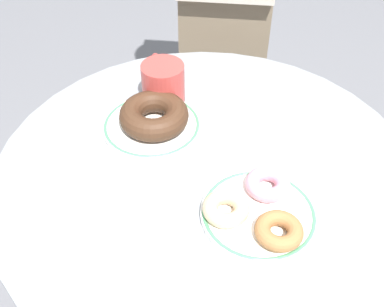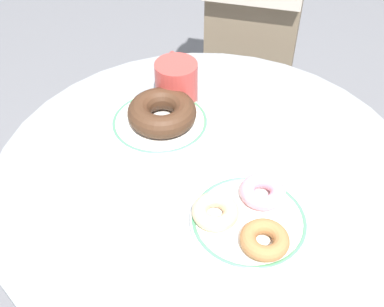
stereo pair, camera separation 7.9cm
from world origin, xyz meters
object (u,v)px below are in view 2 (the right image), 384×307
(donut_chocolate, at_px, (162,112))
(paper_napkin, at_px, (72,179))
(cafe_table, at_px, (204,242))
(donut_cinnamon, at_px, (265,240))
(plate_right, at_px, (248,221))
(plate_left, at_px, (160,122))
(coffee_mug, at_px, (176,82))
(donut_glazed, at_px, (215,212))
(donut_pink_frosted, at_px, (262,192))

(donut_chocolate, xyz_separation_m, paper_napkin, (0.06, -0.19, -0.03))
(cafe_table, height_order, donut_cinnamon, donut_cinnamon)
(donut_chocolate, bearing_deg, plate_right, 4.95)
(plate_left, xyz_separation_m, donut_chocolate, (0.01, 0.00, 0.03))
(plate_right, bearing_deg, plate_left, -174.45)
(plate_right, xyz_separation_m, coffee_mug, (-0.34, 0.04, 0.04))
(plate_left, height_order, plate_right, same)
(plate_right, xyz_separation_m, paper_napkin, (-0.21, -0.22, -0.00))
(cafe_table, distance_m, donut_glazed, 0.27)
(plate_right, relative_size, paper_napkin, 1.46)
(donut_cinnamon, bearing_deg, donut_chocolate, -176.78)
(donut_pink_frosted, bearing_deg, donut_chocolate, -164.87)
(plate_right, relative_size, coffee_mug, 1.50)
(donut_cinnamon, bearing_deg, plate_right, 173.97)
(plate_right, height_order, donut_cinnamon, donut_cinnamon)
(cafe_table, distance_m, donut_pink_frosted, 0.27)
(donut_cinnamon, height_order, paper_napkin, donut_cinnamon)
(cafe_table, distance_m, donut_chocolate, 0.29)
(cafe_table, height_order, donut_pink_frosted, donut_pink_frosted)
(paper_napkin, bearing_deg, donut_glazed, 43.38)
(plate_left, bearing_deg, paper_napkin, -70.87)
(plate_right, bearing_deg, donut_chocolate, -175.05)
(plate_left, bearing_deg, cafe_table, 11.33)
(plate_right, distance_m, donut_cinnamon, 0.05)
(plate_left, xyz_separation_m, plate_right, (0.28, 0.03, -0.00))
(donut_pink_frosted, xyz_separation_m, donut_glazed, (0.00, -0.09, 0.00))
(donut_cinnamon, distance_m, paper_napkin, 0.34)
(plate_left, relative_size, donut_cinnamon, 2.56)
(donut_cinnamon, height_order, coffee_mug, coffee_mug)
(donut_chocolate, bearing_deg, cafe_table, 10.36)
(plate_left, distance_m, coffee_mug, 0.09)
(donut_cinnamon, xyz_separation_m, coffee_mug, (-0.39, 0.04, 0.02))
(plate_right, distance_m, donut_glazed, 0.05)
(donut_pink_frosted, distance_m, paper_napkin, 0.32)
(paper_napkin, distance_m, coffee_mug, 0.29)
(plate_left, distance_m, donut_cinnamon, 0.33)
(cafe_table, bearing_deg, plate_right, -0.34)
(donut_cinnamon, distance_m, coffee_mug, 0.39)
(cafe_table, distance_m, donut_cinnamon, 0.31)
(donut_glazed, relative_size, coffee_mug, 0.60)
(cafe_table, height_order, paper_napkin, paper_napkin)
(plate_right, height_order, donut_glazed, donut_glazed)
(donut_chocolate, relative_size, paper_napkin, 1.04)
(plate_left, relative_size, donut_glazed, 2.56)
(donut_pink_frosted, bearing_deg, donut_cinnamon, -30.90)
(cafe_table, height_order, donut_glazed, donut_glazed)
(donut_glazed, bearing_deg, plate_right, 58.89)
(coffee_mug, bearing_deg, donut_pink_frosted, 1.18)
(donut_chocolate, relative_size, coffee_mug, 1.07)
(plate_right, distance_m, coffee_mug, 0.34)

